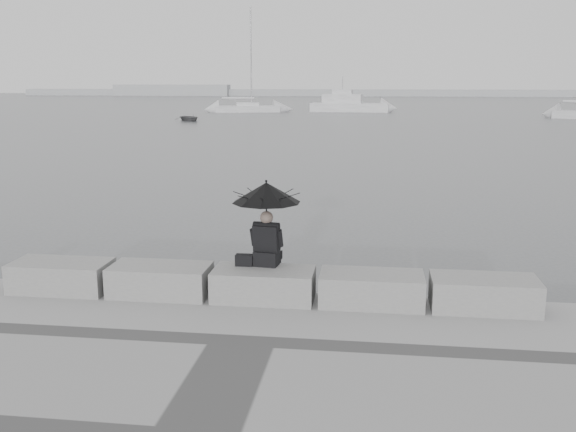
# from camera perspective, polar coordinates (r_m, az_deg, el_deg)

# --- Properties ---
(ground) EXTENTS (360.00, 360.00, 0.00)m
(ground) POSITION_cam_1_polar(r_m,az_deg,el_deg) (10.92, -1.74, -9.13)
(ground) COLOR #4B4E50
(ground) RESTS_ON ground
(stone_block_far_left) EXTENTS (1.60, 0.80, 0.50)m
(stone_block_far_left) POSITION_cam_1_polar(r_m,az_deg,el_deg) (11.31, -19.49, -5.07)
(stone_block_far_left) COLOR gray
(stone_block_far_left) RESTS_ON promenade
(stone_block_left) EXTENTS (1.60, 0.80, 0.50)m
(stone_block_left) POSITION_cam_1_polar(r_m,az_deg,el_deg) (10.65, -11.27, -5.63)
(stone_block_left) COLOR gray
(stone_block_left) RESTS_ON promenade
(stone_block_centre) EXTENTS (1.60, 0.80, 0.50)m
(stone_block_centre) POSITION_cam_1_polar(r_m,az_deg,el_deg) (10.25, -2.17, -6.12)
(stone_block_centre) COLOR gray
(stone_block_centre) RESTS_ON promenade
(stone_block_right) EXTENTS (1.60, 0.80, 0.50)m
(stone_block_right) POSITION_cam_1_polar(r_m,az_deg,el_deg) (10.11, 7.43, -6.47)
(stone_block_right) COLOR gray
(stone_block_right) RESTS_ON promenade
(stone_block_far_right) EXTENTS (1.60, 0.80, 0.50)m
(stone_block_far_right) POSITION_cam_1_polar(r_m,az_deg,el_deg) (10.26, 17.03, -6.63)
(stone_block_far_right) COLOR gray
(stone_block_far_right) RESTS_ON promenade
(seated_person) EXTENTS (1.10, 1.10, 1.39)m
(seated_person) POSITION_cam_1_polar(r_m,az_deg,el_deg) (10.19, -1.94, 0.99)
(seated_person) COLOR black
(seated_person) RESTS_ON stone_block_centre
(bag) EXTENTS (0.28, 0.16, 0.18)m
(bag) POSITION_cam_1_polar(r_m,az_deg,el_deg) (10.38, -3.90, -3.93)
(bag) COLOR black
(bag) RESTS_ON stone_block_centre
(distant_landmass) EXTENTS (180.00, 8.00, 2.80)m
(distant_landmass) POSITION_cam_1_polar(r_m,az_deg,el_deg) (164.88, 4.23, 10.90)
(distant_landmass) COLOR #A3A6A8
(distant_landmass) RESTS_ON ground
(sailboat_left) EXTENTS (8.34, 4.27, 12.90)m
(sailboat_left) POSITION_cam_1_polar(r_m,az_deg,el_deg) (81.51, -3.61, 9.56)
(sailboat_left) COLOR white
(sailboat_left) RESTS_ON ground
(motor_cruiser) EXTENTS (10.01, 3.67, 4.50)m
(motor_cruiser) POSITION_cam_1_polar(r_m,az_deg,el_deg) (82.45, 5.53, 9.82)
(motor_cruiser) COLOR white
(motor_cruiser) RESTS_ON ground
(dinghy) EXTENTS (3.47, 3.15, 0.56)m
(dinghy) POSITION_cam_1_polar(r_m,az_deg,el_deg) (64.58, -8.75, 8.61)
(dinghy) COLOR slate
(dinghy) RESTS_ON ground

